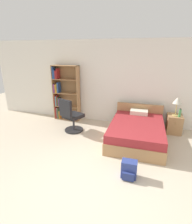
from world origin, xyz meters
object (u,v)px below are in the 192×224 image
Objects in this scene: bookshelf at (63,93)px; office_chair at (71,117)px; backpack_blue at (129,170)px; nightstand at (174,124)px; table_lamp at (177,101)px; water_bottle at (180,113)px; bed at (137,131)px.

office_chair is at bearing -54.00° from bookshelf.
bookshelf is 3.57m from backpack_blue.
backpack_blue is (1.84, -1.53, -0.30)m from office_chair.
backpack_blue is (-1.03, -2.30, -0.10)m from nightstand.
table_lamp reaches higher than office_chair.
office_chair is 2.94× the size of backpack_blue.
table_lamp is at bearing 14.77° from office_chair.
bookshelf reaches higher than water_bottle.
nightstand is 2.18× the size of water_bottle.
backpack_blue is at bearing -116.93° from water_bottle.
water_bottle reaches higher than bed.
backpack_blue is at bearing -114.08° from table_lamp.
table_lamp is at bearing 137.35° from water_bottle.
bookshelf reaches higher than office_chair.
backpack_blue is (-0.03, -1.57, -0.09)m from bed.
office_chair reaches higher than water_bottle.
bed is 1.57m from backpack_blue.
office_chair is 2.98m from nightstand.
bookshelf is 1.21m from office_chair.
bed is (2.53, -0.87, -0.64)m from bookshelf.
table_lamp is at bearing 65.92° from backpack_blue.
bookshelf is at bearing 177.80° from nightstand.
bed is 5.60× the size of backpack_blue.
office_chair is at bearing 140.35° from backpack_blue.
water_bottle is (3.62, -0.25, -0.25)m from bookshelf.
bookshelf is 5.33× the size of backpack_blue.
office_chair is 1.88× the size of table_lamp.
bookshelf reaches higher than backpack_blue.
office_chair reaches higher than backpack_blue.
bookshelf is at bearing 161.04° from bed.
bookshelf is 0.95× the size of bed.
bed is 1.90× the size of office_chair.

